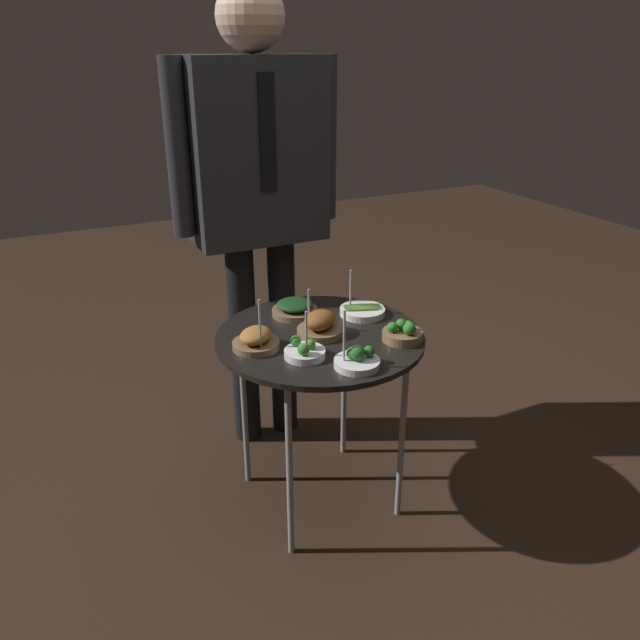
{
  "coord_description": "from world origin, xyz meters",
  "views": [
    {
      "loc": [
        -0.78,
        -1.59,
        1.47
      ],
      "look_at": [
        0.0,
        0.0,
        0.68
      ],
      "focal_mm": 35.0,
      "sensor_mm": 36.0,
      "label": 1
    }
  ],
  "objects_px": {
    "bowl_roast_mid_left": "(319,324)",
    "bowl_broccoli_near_rim": "(403,333)",
    "bowl_broccoli_front_left": "(357,360)",
    "waiter_figure": "(257,175)",
    "bowl_broccoli_mid_right": "(304,351)",
    "serving_cart": "(320,347)",
    "bowl_roast_far_rim": "(256,340)",
    "bowl_asparagus_front_center": "(362,311)",
    "bowl_spinach_back_left": "(295,308)"
  },
  "relations": [
    {
      "from": "bowl_broccoli_near_rim",
      "to": "bowl_spinach_back_left",
      "type": "relative_size",
      "value": 0.81
    },
    {
      "from": "serving_cart",
      "to": "bowl_broccoli_near_rim",
      "type": "height_order",
      "value": "bowl_broccoli_near_rim"
    },
    {
      "from": "bowl_broccoli_mid_right",
      "to": "bowl_broccoli_front_left",
      "type": "xyz_separation_m",
      "value": [
        0.11,
        -0.12,
        0.0
      ]
    },
    {
      "from": "bowl_broccoli_near_rim",
      "to": "bowl_roast_far_rim",
      "type": "distance_m",
      "value": 0.45
    },
    {
      "from": "bowl_broccoli_front_left",
      "to": "waiter_figure",
      "type": "relative_size",
      "value": 0.1
    },
    {
      "from": "bowl_broccoli_mid_right",
      "to": "bowl_broccoli_front_left",
      "type": "bearing_deg",
      "value": -47.26
    },
    {
      "from": "bowl_broccoli_front_left",
      "to": "waiter_figure",
      "type": "bearing_deg",
      "value": 91.21
    },
    {
      "from": "bowl_broccoli_near_rim",
      "to": "bowl_roast_mid_left",
      "type": "bearing_deg",
      "value": 143.91
    },
    {
      "from": "bowl_roast_mid_left",
      "to": "bowl_broccoli_near_rim",
      "type": "relative_size",
      "value": 1.19
    },
    {
      "from": "bowl_broccoli_mid_right",
      "to": "bowl_spinach_back_left",
      "type": "distance_m",
      "value": 0.31
    },
    {
      "from": "serving_cart",
      "to": "bowl_asparagus_front_center",
      "type": "distance_m",
      "value": 0.22
    },
    {
      "from": "bowl_spinach_back_left",
      "to": "serving_cart",
      "type": "bearing_deg",
      "value": -87.53
    },
    {
      "from": "bowl_broccoli_near_rim",
      "to": "waiter_figure",
      "type": "xyz_separation_m",
      "value": [
        -0.22,
        0.62,
        0.39
      ]
    },
    {
      "from": "bowl_roast_mid_left",
      "to": "bowl_roast_far_rim",
      "type": "distance_m",
      "value": 0.21
    },
    {
      "from": "bowl_broccoli_mid_right",
      "to": "bowl_broccoli_near_rim",
      "type": "bearing_deg",
      "value": -5.64
    },
    {
      "from": "bowl_roast_far_rim",
      "to": "bowl_broccoli_mid_right",
      "type": "xyz_separation_m",
      "value": [
        0.11,
        -0.12,
        -0.01
      ]
    },
    {
      "from": "bowl_broccoli_near_rim",
      "to": "bowl_asparagus_front_center",
      "type": "bearing_deg",
      "value": 93.09
    },
    {
      "from": "bowl_roast_far_rim",
      "to": "bowl_spinach_back_left",
      "type": "xyz_separation_m",
      "value": [
        0.21,
        0.18,
        -0.0
      ]
    },
    {
      "from": "serving_cart",
      "to": "bowl_broccoli_mid_right",
      "type": "distance_m",
      "value": 0.17
    },
    {
      "from": "bowl_roast_far_rim",
      "to": "waiter_figure",
      "type": "distance_m",
      "value": 0.64
    },
    {
      "from": "bowl_roast_mid_left",
      "to": "bowl_spinach_back_left",
      "type": "distance_m",
      "value": 0.17
    },
    {
      "from": "bowl_spinach_back_left",
      "to": "bowl_broccoli_mid_right",
      "type": "bearing_deg",
      "value": -108.89
    },
    {
      "from": "bowl_broccoli_near_rim",
      "to": "serving_cart",
      "type": "bearing_deg",
      "value": 144.43
    },
    {
      "from": "bowl_roast_mid_left",
      "to": "bowl_roast_far_rim",
      "type": "relative_size",
      "value": 0.87
    },
    {
      "from": "bowl_asparagus_front_center",
      "to": "bowl_broccoli_mid_right",
      "type": "height_order",
      "value": "bowl_broccoli_mid_right"
    },
    {
      "from": "serving_cart",
      "to": "bowl_broccoli_mid_right",
      "type": "bearing_deg",
      "value": -132.56
    },
    {
      "from": "bowl_broccoli_front_left",
      "to": "waiter_figure",
      "type": "height_order",
      "value": "waiter_figure"
    },
    {
      "from": "bowl_broccoli_front_left",
      "to": "bowl_roast_far_rim",
      "type": "bearing_deg",
      "value": 132.49
    },
    {
      "from": "bowl_asparagus_front_center",
      "to": "bowl_spinach_back_left",
      "type": "height_order",
      "value": "bowl_asparagus_front_center"
    },
    {
      "from": "bowl_spinach_back_left",
      "to": "bowl_broccoli_near_rim",
      "type": "bearing_deg",
      "value": -56.39
    },
    {
      "from": "bowl_roast_far_rim",
      "to": "bowl_roast_mid_left",
      "type": "bearing_deg",
      "value": 1.61
    },
    {
      "from": "bowl_roast_mid_left",
      "to": "bowl_broccoli_mid_right",
      "type": "xyz_separation_m",
      "value": [
        -0.11,
        -0.12,
        -0.01
      ]
    },
    {
      "from": "bowl_asparagus_front_center",
      "to": "waiter_figure",
      "type": "xyz_separation_m",
      "value": [
        -0.21,
        0.39,
        0.4
      ]
    },
    {
      "from": "bowl_roast_far_rim",
      "to": "bowl_asparagus_front_center",
      "type": "xyz_separation_m",
      "value": [
        0.41,
        0.08,
        -0.01
      ]
    },
    {
      "from": "serving_cart",
      "to": "bowl_broccoli_front_left",
      "type": "height_order",
      "value": "bowl_broccoli_front_left"
    },
    {
      "from": "bowl_asparagus_front_center",
      "to": "bowl_roast_far_rim",
      "type": "bearing_deg",
      "value": -168.84
    },
    {
      "from": "bowl_broccoli_mid_right",
      "to": "serving_cart",
      "type": "bearing_deg",
      "value": 47.44
    },
    {
      "from": "bowl_broccoli_near_rim",
      "to": "bowl_broccoli_front_left",
      "type": "distance_m",
      "value": 0.23
    },
    {
      "from": "bowl_roast_mid_left",
      "to": "bowl_roast_far_rim",
      "type": "height_order",
      "value": "bowl_roast_far_rim"
    },
    {
      "from": "bowl_asparagus_front_center",
      "to": "waiter_figure",
      "type": "distance_m",
      "value": 0.6
    },
    {
      "from": "bowl_roast_far_rim",
      "to": "bowl_broccoli_front_left",
      "type": "bearing_deg",
      "value": -47.51
    },
    {
      "from": "bowl_roast_far_rim",
      "to": "bowl_spinach_back_left",
      "type": "distance_m",
      "value": 0.27
    },
    {
      "from": "bowl_roast_mid_left",
      "to": "bowl_broccoli_mid_right",
      "type": "distance_m",
      "value": 0.16
    },
    {
      "from": "bowl_asparagus_front_center",
      "to": "bowl_broccoli_front_left",
      "type": "xyz_separation_m",
      "value": [
        -0.2,
        -0.31,
        0.01
      ]
    },
    {
      "from": "bowl_roast_far_rim",
      "to": "bowl_asparagus_front_center",
      "type": "distance_m",
      "value": 0.42
    },
    {
      "from": "bowl_asparagus_front_center",
      "to": "bowl_spinach_back_left",
      "type": "relative_size",
      "value": 1.01
    },
    {
      "from": "bowl_roast_mid_left",
      "to": "bowl_broccoli_front_left",
      "type": "distance_m",
      "value": 0.24
    },
    {
      "from": "bowl_broccoli_front_left",
      "to": "bowl_broccoli_mid_right",
      "type": "bearing_deg",
      "value": 132.74
    },
    {
      "from": "bowl_roast_mid_left",
      "to": "bowl_broccoli_near_rim",
      "type": "xyz_separation_m",
      "value": [
        0.21,
        -0.15,
        -0.01
      ]
    },
    {
      "from": "bowl_broccoli_near_rim",
      "to": "bowl_asparagus_front_center",
      "type": "distance_m",
      "value": 0.23
    }
  ]
}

